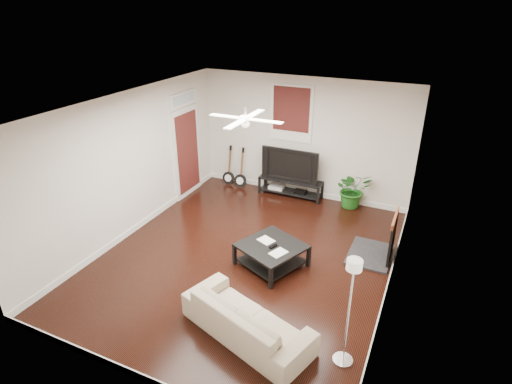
% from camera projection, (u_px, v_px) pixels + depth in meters
% --- Properties ---
extents(room, '(5.01, 6.01, 2.81)m').
position_uv_depth(room, '(246.00, 188.00, 7.01)').
color(room, black).
rests_on(room, ground).
extents(brick_accent, '(0.02, 2.20, 2.80)m').
position_uv_depth(brick_accent, '(406.00, 191.00, 6.89)').
color(brick_accent, '#B55C3A').
rests_on(brick_accent, floor).
extents(fireplace, '(0.80, 1.10, 0.92)m').
position_uv_depth(fireplace, '(381.00, 236.00, 7.40)').
color(fireplace, black).
rests_on(fireplace, floor).
extents(window_back, '(1.00, 0.06, 1.30)m').
position_uv_depth(window_back, '(291.00, 114.00, 9.33)').
color(window_back, '#37100F').
rests_on(window_back, wall_back).
extents(door_left, '(0.08, 1.00, 2.50)m').
position_uv_depth(door_left, '(187.00, 144.00, 9.56)').
color(door_left, white).
rests_on(door_left, wall_left).
extents(tv_stand, '(1.52, 0.41, 0.43)m').
position_uv_depth(tv_stand, '(290.00, 187.00, 9.87)').
color(tv_stand, black).
rests_on(tv_stand, floor).
extents(tv, '(1.36, 0.18, 0.78)m').
position_uv_depth(tv, '(292.00, 164.00, 9.63)').
color(tv, black).
rests_on(tv, tv_stand).
extents(coffee_table, '(1.30, 1.30, 0.41)m').
position_uv_depth(coffee_table, '(271.00, 255.00, 7.29)').
color(coffee_table, black).
rests_on(coffee_table, floor).
extents(sofa, '(2.10, 1.35, 0.57)m').
position_uv_depth(sofa, '(247.00, 319.00, 5.74)').
color(sofa, beige).
rests_on(sofa, floor).
extents(floor_lamp, '(0.33, 0.33, 1.60)m').
position_uv_depth(floor_lamp, '(348.00, 313.00, 5.09)').
color(floor_lamp, silver).
rests_on(floor_lamp, floor).
extents(potted_plant, '(1.00, 0.95, 0.86)m').
position_uv_depth(potted_plant, '(353.00, 189.00, 9.26)').
color(potted_plant, '#1C5E1B').
rests_on(potted_plant, floor).
extents(guitar_left, '(0.32, 0.23, 1.00)m').
position_uv_depth(guitar_left, '(228.00, 166.00, 10.35)').
color(guitar_left, black).
rests_on(guitar_left, floor).
extents(guitar_right, '(0.34, 0.26, 1.00)m').
position_uv_depth(guitar_right, '(240.00, 169.00, 10.19)').
color(guitar_right, black).
rests_on(guitar_right, floor).
extents(ceiling_fan, '(1.24, 1.24, 0.32)m').
position_uv_depth(ceiling_fan, '(245.00, 119.00, 6.50)').
color(ceiling_fan, white).
rests_on(ceiling_fan, ceiling).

